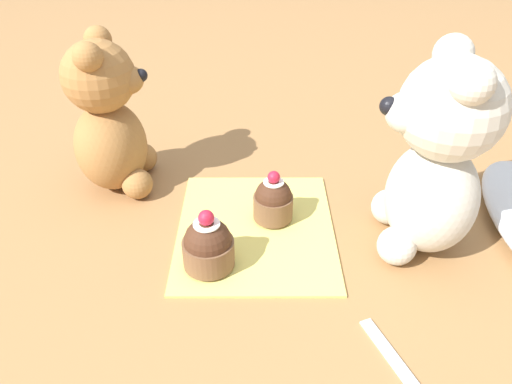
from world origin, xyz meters
TOP-DOWN VIEW (x-y plane):
  - ground_plane at (0.00, 0.00)m, footprint 4.00×4.00m
  - knitted_placemat at (0.00, 0.00)m, footprint 0.23×0.19m
  - teddy_bear_cream at (0.02, 0.19)m, footprint 0.12×0.13m
  - teddy_bear_tan at (-0.10, -0.19)m, footprint 0.11×0.11m
  - cupcake_near_cream_bear at (-0.02, 0.02)m, footprint 0.05×0.05m
  - cupcake_near_tan_bear at (0.07, -0.05)m, footprint 0.06×0.06m
  - teaspoon at (0.20, 0.13)m, footprint 0.12×0.06m

SIDE VIEW (x-z plane):
  - ground_plane at x=0.00m, z-range 0.00..0.00m
  - teaspoon at x=0.20m, z-range 0.00..0.01m
  - knitted_placemat at x=0.00m, z-range 0.00..0.01m
  - cupcake_near_cream_bear at x=-0.02m, z-range 0.00..0.06m
  - cupcake_near_tan_bear at x=0.07m, z-range 0.00..0.07m
  - teddy_bear_tan at x=-0.10m, z-range -0.01..0.20m
  - teddy_bear_cream at x=0.02m, z-range 0.00..0.23m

